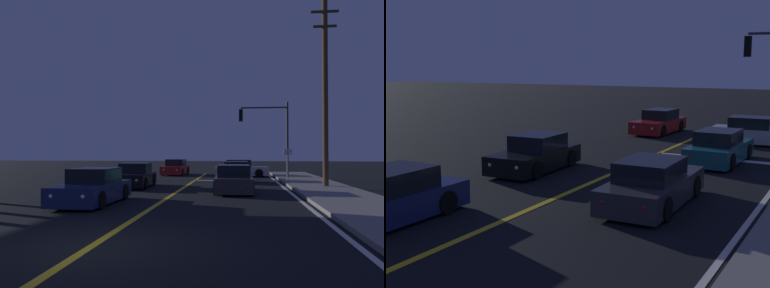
% 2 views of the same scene
% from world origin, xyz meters
% --- Properties ---
extents(ground_plane, '(160.00, 160.00, 0.00)m').
position_xyz_m(ground_plane, '(0.00, 0.00, 0.00)').
color(ground_plane, black).
extents(sidewalk_right, '(3.20, 37.91, 0.15)m').
position_xyz_m(sidewalk_right, '(7.32, 10.53, 0.07)').
color(sidewalk_right, gray).
rests_on(sidewalk_right, ground).
extents(lane_line_center, '(0.20, 35.80, 0.01)m').
position_xyz_m(lane_line_center, '(0.00, 10.53, 0.01)').
color(lane_line_center, gold).
rests_on(lane_line_center, ground).
extents(lane_line_edge_right, '(0.16, 35.80, 0.01)m').
position_xyz_m(lane_line_edge_right, '(5.47, 10.53, 0.01)').
color(lane_line_edge_right, silver).
rests_on(lane_line_edge_right, ground).
extents(stop_bar, '(5.72, 0.50, 0.01)m').
position_xyz_m(stop_bar, '(2.86, 19.56, 0.01)').
color(stop_bar, silver).
rests_on(stop_bar, ground).
extents(car_lead_oncoming_black, '(2.00, 4.22, 1.34)m').
position_xyz_m(car_lead_oncoming_black, '(-2.79, 13.99, 0.58)').
color(car_lead_oncoming_black, black).
rests_on(car_lead_oncoming_black, ground).
extents(car_distant_tail_charcoal, '(1.92, 4.54, 1.34)m').
position_xyz_m(car_distant_tail_charcoal, '(2.76, 11.62, 0.58)').
color(car_distant_tail_charcoal, '#2D2D33').
rests_on(car_distant_tail_charcoal, ground).
extents(car_following_oncoming_silver, '(4.31, 2.08, 1.34)m').
position_xyz_m(car_following_oncoming_silver, '(3.15, 24.50, 0.58)').
color(car_following_oncoming_silver, '#B2B5BA').
rests_on(car_following_oncoming_silver, ground).
extents(car_far_approaching_red, '(1.97, 4.48, 1.34)m').
position_xyz_m(car_far_approaching_red, '(-2.42, 26.13, 0.58)').
color(car_far_approaching_red, maroon).
rests_on(car_far_approaching_red, ground).
extents(car_side_waiting_navy, '(1.87, 4.60, 1.34)m').
position_xyz_m(car_side_waiting_navy, '(-2.50, 6.76, 0.58)').
color(car_side_waiting_navy, navy).
rests_on(car_side_waiting_navy, ground).
extents(car_parked_curb_teal, '(1.91, 4.43, 1.34)m').
position_xyz_m(car_parked_curb_teal, '(2.85, 18.81, 0.58)').
color(car_parked_curb_teal, '#195960').
rests_on(car_parked_curb_teal, ground).
extents(traffic_signal_near_right, '(3.60, 0.28, 5.63)m').
position_xyz_m(traffic_signal_near_right, '(5.24, 21.86, 3.74)').
color(traffic_signal_near_right, '#38383D').
rests_on(traffic_signal_near_right, ground).
extents(utility_pole_right, '(1.48, 0.30, 10.14)m').
position_xyz_m(utility_pole_right, '(7.62, 14.16, 5.24)').
color(utility_pole_right, '#4C3823').
rests_on(utility_pole_right, ground).
extents(street_sign_corner, '(0.56, 0.10, 2.21)m').
position_xyz_m(street_sign_corner, '(6.22, 19.06, 1.50)').
color(street_sign_corner, slate).
rests_on(street_sign_corner, ground).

